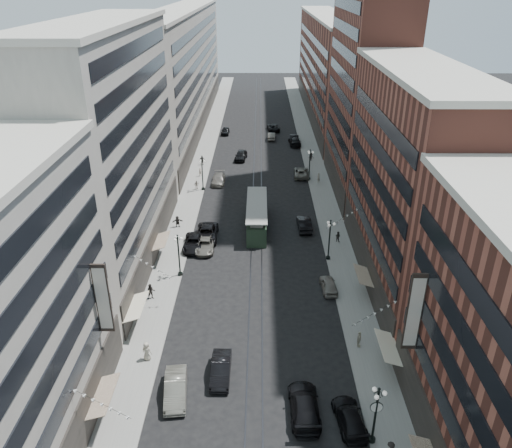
{
  "coord_description": "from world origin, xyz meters",
  "views": [
    {
      "loc": [
        0.37,
        -23.33,
        32.65
      ],
      "look_at": [
        -0.04,
        32.19,
        5.0
      ],
      "focal_mm": 35.0,
      "sensor_mm": 36.0,
      "label": 1
    }
  ],
  "objects_px": {
    "car_8": "(219,179)",
    "car_12": "(295,141)",
    "car_6": "(304,405)",
    "lamppost_sw_far": "(179,254)",
    "car_11": "(301,172)",
    "pedestrian_5": "(178,221)",
    "pedestrian_1": "(147,351)",
    "pedestrian_extra_1": "(200,172)",
    "car_4": "(329,285)",
    "pedestrian_7": "(338,236)",
    "car_extra_0": "(273,127)",
    "car_extra_1": "(205,245)",
    "lamppost_se_near": "(376,412)",
    "pedestrian_2": "(151,292)",
    "car_1": "(175,389)",
    "pedestrian_6": "(197,185)",
    "car_5": "(221,369)",
    "car_2": "(194,243)",
    "car_10": "(304,224)",
    "car_3": "(350,417)",
    "pedestrian_extra_0": "(202,160)",
    "pedestrian_4": "(359,339)",
    "car_7": "(207,234)",
    "pedestrian_9": "(311,157)",
    "streetcar": "(257,216)",
    "lamppost_se_mid": "(310,163)",
    "lamppost_sw_mid": "(202,173)",
    "car_14": "(271,136)",
    "car_extra_2": "(294,138)",
    "lamppost_se_far": "(329,238)",
    "car_13": "(241,155)"
  },
  "relations": [
    {
      "from": "lamppost_sw_mid",
      "to": "pedestrian_7",
      "type": "relative_size",
      "value": 3.67
    },
    {
      "from": "car_1",
      "to": "pedestrian_6",
      "type": "bearing_deg",
      "value": 87.91
    },
    {
      "from": "lamppost_se_far",
      "to": "pedestrian_4",
      "type": "xyz_separation_m",
      "value": [
        0.92,
        -16.88,
        -2.07
      ]
    },
    {
      "from": "lamppost_se_mid",
      "to": "pedestrian_extra_1",
      "type": "distance_m",
      "value": 19.71
    },
    {
      "from": "pedestrian_1",
      "to": "pedestrian_2",
      "type": "height_order",
      "value": "pedestrian_1"
    },
    {
      "from": "pedestrian_2",
      "to": "car_4",
      "type": "bearing_deg",
      "value": -9.77
    },
    {
      "from": "car_5",
      "to": "pedestrian_2",
      "type": "bearing_deg",
      "value": 126.06
    },
    {
      "from": "pedestrian_5",
      "to": "pedestrian_6",
      "type": "xyz_separation_m",
      "value": [
        1.13,
        14.21,
        -0.05
      ]
    },
    {
      "from": "car_1",
      "to": "pedestrian_extra_0",
      "type": "height_order",
      "value": "pedestrian_extra_0"
    },
    {
      "from": "pedestrian_5",
      "to": "pedestrian_7",
      "type": "height_order",
      "value": "pedestrian_5"
    },
    {
      "from": "pedestrian_4",
      "to": "car_extra_0",
      "type": "xyz_separation_m",
      "value": [
        -6.56,
        76.67,
        -0.23
      ]
    },
    {
      "from": "pedestrian_extra_1",
      "to": "lamppost_sw_mid",
      "type": "bearing_deg",
      "value": -110.88
    },
    {
      "from": "pedestrian_4",
      "to": "car_14",
      "type": "xyz_separation_m",
      "value": [
        -7.11,
        69.58,
        -0.25
      ]
    },
    {
      "from": "car_4",
      "to": "car_extra_0",
      "type": "distance_m",
      "value": 66.89
    },
    {
      "from": "pedestrian_4",
      "to": "car_12",
      "type": "xyz_separation_m",
      "value": [
        -2.2,
        65.5,
        -0.18
      ]
    },
    {
      "from": "pedestrian_1",
      "to": "car_13",
      "type": "relative_size",
      "value": 0.37
    },
    {
      "from": "streetcar",
      "to": "lamppost_sw_far",
      "type": "bearing_deg",
      "value": -124.61
    },
    {
      "from": "car_3",
      "to": "pedestrian_extra_0",
      "type": "height_order",
      "value": "pedestrian_extra_0"
    },
    {
      "from": "lamppost_se_mid",
      "to": "pedestrian_5",
      "type": "relative_size",
      "value": 3.33
    },
    {
      "from": "car_6",
      "to": "car_extra_1",
      "type": "relative_size",
      "value": 1.15
    },
    {
      "from": "pedestrian_extra_0",
      "to": "lamppost_se_near",
      "type": "bearing_deg",
      "value": -94.02
    },
    {
      "from": "car_7",
      "to": "pedestrian_extra_1",
      "type": "height_order",
      "value": "car_7"
    },
    {
      "from": "lamppost_se_near",
      "to": "pedestrian_2",
      "type": "xyz_separation_m",
      "value": [
        -20.91,
        18.98,
        -2.12
      ]
    },
    {
      "from": "pedestrian_1",
      "to": "pedestrian_extra_1",
      "type": "relative_size",
      "value": 1.24
    },
    {
      "from": "lamppost_se_near",
      "to": "car_1",
      "type": "relative_size",
      "value": 1.06
    },
    {
      "from": "lamppost_se_mid",
      "to": "car_extra_1",
      "type": "distance_m",
      "value": 30.22
    },
    {
      "from": "lamppost_sw_far",
      "to": "pedestrian_extra_0",
      "type": "xyz_separation_m",
      "value": [
        -1.45,
        39.46,
        -2.02
      ]
    },
    {
      "from": "lamppost_se_mid",
      "to": "pedestrian_7",
      "type": "relative_size",
      "value": 3.67
    },
    {
      "from": "lamppost_se_mid",
      "to": "car_6",
      "type": "bearing_deg",
      "value": -95.44
    },
    {
      "from": "car_1",
      "to": "car_12",
      "type": "xyz_separation_m",
      "value": [
        14.72,
        71.95,
        -0.02
      ]
    },
    {
      "from": "car_5",
      "to": "pedestrian_7",
      "type": "height_order",
      "value": "pedestrian_7"
    },
    {
      "from": "car_7",
      "to": "car_extra_2",
      "type": "xyz_separation_m",
      "value": [
        14.78,
        44.97,
        0.02
      ]
    },
    {
      "from": "car_3",
      "to": "car_4",
      "type": "relative_size",
      "value": 1.22
    },
    {
      "from": "car_6",
      "to": "pedestrian_2",
      "type": "distance_m",
      "value": 22.6
    },
    {
      "from": "car_4",
      "to": "pedestrian_extra_0",
      "type": "distance_m",
      "value": 46.48
    },
    {
      "from": "lamppost_se_far",
      "to": "car_6",
      "type": "relative_size",
      "value": 0.92
    },
    {
      "from": "car_4",
      "to": "car_extra_2",
      "type": "xyz_separation_m",
      "value": [
        -0.5,
        57.34,
        0.18
      ]
    },
    {
      "from": "car_4",
      "to": "pedestrian_7",
      "type": "relative_size",
      "value": 2.79
    },
    {
      "from": "car_extra_1",
      "to": "lamppost_se_mid",
      "type": "bearing_deg",
      "value": 57.28
    },
    {
      "from": "car_7",
      "to": "pedestrian_9",
      "type": "height_order",
      "value": "car_7"
    },
    {
      "from": "car_1",
      "to": "car_10",
      "type": "xyz_separation_m",
      "value": [
        13.6,
        31.97,
        -0.01
      ]
    },
    {
      "from": "lamppost_sw_far",
      "to": "car_12",
      "type": "xyz_separation_m",
      "value": [
        17.12,
        52.61,
        -2.26
      ]
    },
    {
      "from": "car_4",
      "to": "pedestrian_7",
      "type": "bearing_deg",
      "value": -106.28
    },
    {
      "from": "car_8",
      "to": "car_12",
      "type": "relative_size",
      "value": 0.94
    },
    {
      "from": "car_6",
      "to": "lamppost_sw_far",
      "type": "bearing_deg",
      "value": -58.89
    },
    {
      "from": "car_11",
      "to": "lamppost_sw_mid",
      "type": "bearing_deg",
      "value": 24.25
    },
    {
      "from": "pedestrian_2",
      "to": "pedestrian_extra_1",
      "type": "xyz_separation_m",
      "value": [
        1.36,
        38.41,
        -0.16
      ]
    },
    {
      "from": "car_2",
      "to": "car_4",
      "type": "bearing_deg",
      "value": -31.11
    },
    {
      "from": "car_11",
      "to": "pedestrian_5",
      "type": "height_order",
      "value": "pedestrian_5"
    },
    {
      "from": "pedestrian_9",
      "to": "car_extra_1",
      "type": "distance_m",
      "value": 39.42
    }
  ]
}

